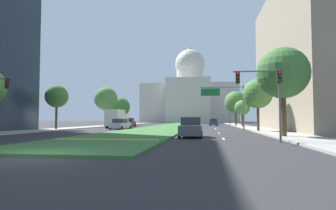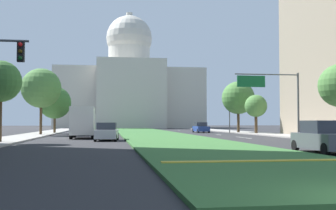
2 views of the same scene
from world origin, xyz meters
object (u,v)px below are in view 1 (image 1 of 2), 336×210
street_tree_right_far (242,108)px  sedan_distant (129,123)px  street_tree_right_distant (236,102)px  overhead_guide_sign (226,98)px  street_tree_right_mid (258,94)px  street_tree_left_far (106,99)px  sedan_far_horizon (213,122)px  street_tree_right_near (283,73)px  box_truck_delivery (117,119)px  capitol_building (190,97)px  street_tree_left_distant (120,107)px  traffic_light_near_right (267,88)px  traffic_light_far_right (230,111)px  sedan_midblock (120,124)px  street_tree_left_mid (57,97)px  sedan_lead_stopped (191,128)px

street_tree_right_far → sedan_distant: (-23.31, -1.71, -3.02)m
street_tree_right_distant → overhead_guide_sign: bearing=-99.1°
street_tree_right_mid → street_tree_right_far: size_ratio=1.22×
overhead_guide_sign → street_tree_left_far: size_ratio=0.78×
street_tree_left_far → sedan_far_horizon: (22.80, 10.87, -5.11)m
overhead_guide_sign → street_tree_right_near: (3.75, -16.52, 0.91)m
street_tree_right_far → street_tree_right_distant: bearing=97.7°
street_tree_right_near → street_tree_right_mid: 10.81m
box_truck_delivery → sedan_distant: bearing=93.4°
capitol_building → street_tree_left_distant: bearing=-103.9°
overhead_guide_sign → street_tree_right_near: street_tree_right_near is taller
traffic_light_near_right → sedan_far_horizon: bearing=93.4°
capitol_building → sedan_far_horizon: 52.59m
capitol_building → sedan_far_horizon: capitol_building is taller
overhead_guide_sign → street_tree_right_near: size_ratio=0.83×
traffic_light_far_right → street_tree_left_distant: bearing=179.3°
traffic_light_far_right → street_tree_left_distant: street_tree_left_distant is taller
street_tree_left_far → sedan_distant: street_tree_left_far is taller
street_tree_right_far → sedan_midblock: bearing=-140.3°
street_tree_left_far → sedan_midblock: size_ratio=1.75×
street_tree_left_mid → sedan_lead_stopped: street_tree_left_mid is taller
street_tree_right_distant → street_tree_left_mid: bearing=-136.5°
traffic_light_far_right → sedan_far_horizon: bearing=137.0°
street_tree_right_mid → sedan_midblock: size_ratio=1.39×
traffic_light_near_right → street_tree_right_far: (2.83, 37.84, 0.06)m
sedan_midblock → street_tree_left_mid: bearing=-154.1°
traffic_light_far_right → sedan_distant: traffic_light_far_right is taller
traffic_light_near_right → box_truck_delivery: size_ratio=0.81×
street_tree_right_far → sedan_far_horizon: street_tree_right_far is taller
traffic_light_near_right → street_tree_right_distant: bearing=87.2°
street_tree_right_near → street_tree_right_far: (0.51, 33.07, -1.74)m
capitol_building → traffic_light_far_right: 56.21m
overhead_guide_sign → street_tree_right_distant: size_ratio=0.83×
street_tree_left_mid → street_tree_right_mid: street_tree_right_mid is taller
capitol_building → sedan_lead_stopped: (5.84, -93.67, -9.85)m
street_tree_left_distant → street_tree_right_distant: size_ratio=0.87×
sedan_midblock → sedan_distant: 15.45m
street_tree_right_near → street_tree_left_mid: bearing=156.5°
traffic_light_far_right → street_tree_right_distant: bearing=-18.3°
street_tree_left_mid → capitol_building: bearing=80.1°
overhead_guide_sign → street_tree_left_mid: bearing=-169.9°
street_tree_right_mid → sedan_midblock: street_tree_right_mid is taller
capitol_building → overhead_guide_sign: bearing=-82.5°
street_tree_left_far → sedan_far_horizon: street_tree_left_far is taller
street_tree_left_mid → box_truck_delivery: street_tree_left_mid is taller
street_tree_right_mid → street_tree_left_distant: 39.24m
box_truck_delivery → sedan_far_horizon: bearing=50.4°
street_tree_right_near → capitol_building: bearing=98.4°
street_tree_left_distant → sedan_distant: 9.77m
street_tree_right_near → sedan_distant: street_tree_right_near is taller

